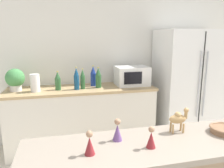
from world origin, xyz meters
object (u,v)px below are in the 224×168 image
at_px(potted_plant, 15,79).
at_px(camel_figurine, 178,118).
at_px(paper_towel_roll, 35,83).
at_px(wise_man_figurine_blue, 90,144).
at_px(wise_man_figurine_crimson, 117,131).
at_px(microwave, 132,76).
at_px(back_bottle_0, 83,79).
at_px(back_bottle_1, 76,79).
at_px(wise_man_figurine_purple, 151,138).
at_px(refrigerator, 188,85).
at_px(back_bottle_2, 98,78).
at_px(back_bottle_4, 58,81).
at_px(back_bottle_3, 93,76).

bearing_deg(potted_plant, camel_figurine, -54.37).
bearing_deg(paper_towel_roll, wise_man_figurine_blue, -76.34).
xyz_separation_m(potted_plant, wise_man_figurine_crimson, (0.91, -1.87, -0.02)).
height_order(microwave, back_bottle_0, back_bottle_0).
relative_size(back_bottle_1, wise_man_figurine_blue, 2.30).
relative_size(paper_towel_roll, back_bottle_0, 0.82).
xyz_separation_m(microwave, wise_man_figurine_purple, (-0.56, -2.01, -0.00)).
height_order(refrigerator, wise_man_figurine_crimson, refrigerator).
relative_size(microwave, back_bottle_1, 1.54).
bearing_deg(camel_figurine, back_bottle_2, 96.87).
height_order(back_bottle_2, wise_man_figurine_crimson, back_bottle_2).
height_order(potted_plant, back_bottle_2, potted_plant).
xyz_separation_m(microwave, back_bottle_0, (-0.75, -0.08, -0.00)).
xyz_separation_m(potted_plant, wise_man_figurine_blue, (0.72, -2.00, -0.02)).
height_order(wise_man_figurine_blue, wise_man_figurine_crimson, wise_man_figurine_crimson).
bearing_deg(wise_man_figurine_crimson, camel_figurine, 2.81).
relative_size(back_bottle_4, wise_man_figurine_blue, 1.89).
xyz_separation_m(back_bottle_2, wise_man_figurine_purple, (-0.04, -1.95, -0.00)).
relative_size(back_bottle_0, back_bottle_4, 1.11).
height_order(back_bottle_0, camel_figurine, back_bottle_0).
bearing_deg(back_bottle_4, back_bottle_3, 15.50).
relative_size(back_bottle_0, camel_figurine, 1.71).
relative_size(paper_towel_roll, wise_man_figurine_blue, 1.71).
height_order(refrigerator, back_bottle_2, refrigerator).
bearing_deg(paper_towel_roll, back_bottle_3, 11.91).
height_order(paper_towel_roll, back_bottle_3, back_bottle_3).
bearing_deg(potted_plant, paper_towel_roll, -20.61).
bearing_deg(wise_man_figurine_crimson, wise_man_figurine_purple, -39.09).
xyz_separation_m(paper_towel_roll, wise_man_figurine_purple, (0.81, -1.91, 0.02)).
height_order(paper_towel_roll, back_bottle_2, back_bottle_2).
bearing_deg(wise_man_figurine_crimson, wise_man_figurine_blue, -146.31).
bearing_deg(paper_towel_roll, potted_plant, 159.39).
bearing_deg(potted_plant, microwave, -0.01).
xyz_separation_m(wise_man_figurine_blue, wise_man_figurine_purple, (0.35, -0.01, -0.00)).
distance_m(refrigerator, wise_man_figurine_crimson, 2.43).
bearing_deg(back_bottle_2, back_bottle_1, -170.49).
relative_size(potted_plant, back_bottle_2, 1.03).
xyz_separation_m(back_bottle_0, wise_man_figurine_blue, (-0.17, -1.92, 0.01)).
relative_size(refrigerator, back_bottle_2, 5.87).
distance_m(back_bottle_3, camel_figurine, 1.95).
bearing_deg(microwave, paper_towel_roll, -175.98).
distance_m(back_bottle_2, back_bottle_4, 0.56).
xyz_separation_m(potted_plant, wise_man_figurine_purple, (1.07, -2.01, -0.02)).
bearing_deg(back_bottle_1, wise_man_figurine_purple, -81.86).
distance_m(back_bottle_2, wise_man_figurine_crimson, 1.83).
height_order(back_bottle_0, back_bottle_4, back_bottle_0).
height_order(back_bottle_2, wise_man_figurine_blue, back_bottle_2).
bearing_deg(camel_figurine, back_bottle_1, 106.88).
relative_size(paper_towel_roll, back_bottle_1, 0.74).
height_order(back_bottle_2, wise_man_figurine_purple, back_bottle_2).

